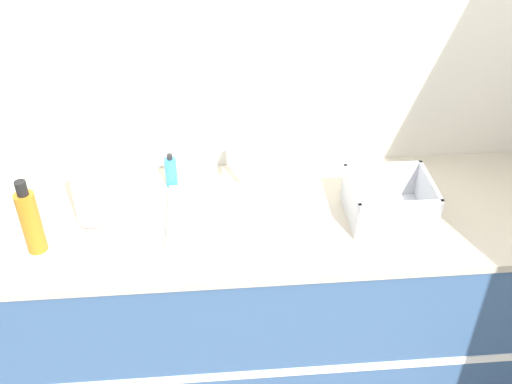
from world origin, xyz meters
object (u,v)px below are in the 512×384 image
at_px(bottle_amber, 30,221).
at_px(soap_dispenser, 171,172).
at_px(sink, 246,208).
at_px(dish_rack, 388,204).
at_px(paper_towel_roll, 88,191).

xyz_separation_m(bottle_amber, soap_dispenser, (0.44, 0.34, -0.06)).
height_order(sink, bottle_amber, bottle_amber).
relative_size(dish_rack, soap_dispenser, 2.09).
relative_size(paper_towel_roll, dish_rack, 0.90).
bearing_deg(paper_towel_roll, sink, 0.73).
xyz_separation_m(sink, dish_rack, (0.50, -0.07, 0.04)).
distance_m(sink, bottle_amber, 0.74).
bearing_deg(dish_rack, bottle_amber, -176.29).
height_order(paper_towel_roll, soap_dispenser, paper_towel_roll).
xyz_separation_m(paper_towel_roll, dish_rack, (1.05, -0.06, -0.08)).
relative_size(sink, bottle_amber, 2.06).
height_order(bottle_amber, soap_dispenser, bottle_amber).
bearing_deg(sink, dish_rack, -7.59).
xyz_separation_m(dish_rack, bottle_amber, (-1.22, -0.08, 0.06)).
xyz_separation_m(sink, bottle_amber, (-0.71, -0.15, 0.10)).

